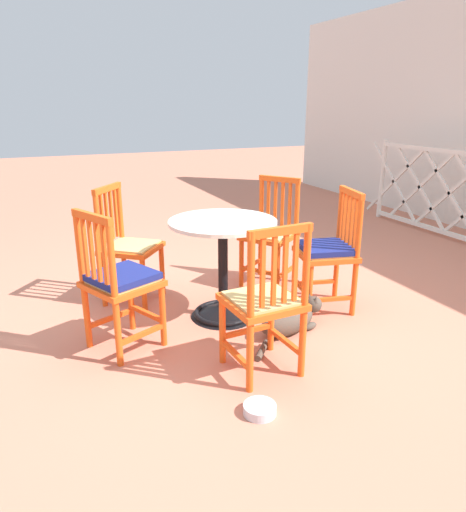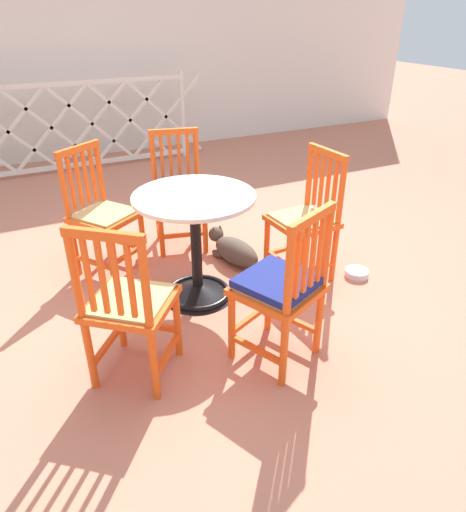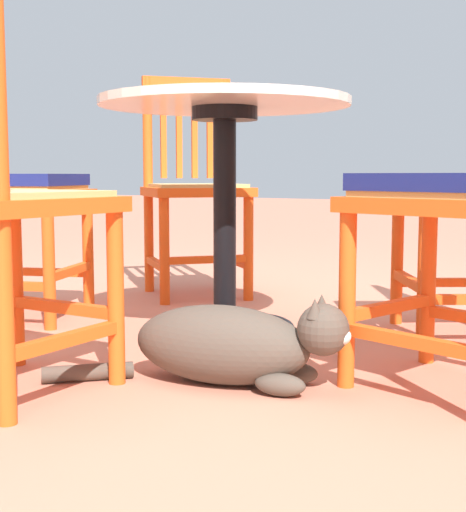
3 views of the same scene
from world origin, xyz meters
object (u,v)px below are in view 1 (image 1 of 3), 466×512
Objects in this scene: orange_chair_near_fence at (328,252)px; pet_water_bowl at (260,409)px; cafe_table at (223,280)px; tabby_cat at (292,319)px; orange_chair_tucked_in at (271,235)px; orange_chair_facing_out at (119,282)px; orange_chair_at_corner at (128,248)px; orange_chair_by_planter at (265,303)px.

pet_water_bowl is (0.96, -1.05, -0.42)m from orange_chair_near_fence.
cafe_table is 0.57m from tabby_cat.
orange_chair_tucked_in is 1.53m from orange_chair_facing_out.
orange_chair_at_corner is at bearing -95.98° from orange_chair_tucked_in.
orange_chair_by_planter is 1.43m from orange_chair_tucked_in.
orange_chair_near_fence is at bearing 125.81° from orange_chair_by_planter.
orange_chair_by_planter and orange_chair_at_corner have the same top height.
tabby_cat is at bearing 37.59° from cafe_table.
orange_chair_at_corner is (-0.12, -1.19, 0.00)m from orange_chair_tucked_in.
orange_chair_by_planter and orange_chair_facing_out have the same top height.
orange_chair_by_planter reaches higher than pet_water_bowl.
orange_chair_at_corner reaches higher than pet_water_bowl.
orange_chair_tucked_in reaches higher than tabby_cat.
orange_chair_near_fence and orange_chair_facing_out have the same top height.
orange_chair_at_corner is 1.79m from pet_water_bowl.
pet_water_bowl is at bearing 26.98° from orange_chair_facing_out.
orange_chair_by_planter is at bearing 48.20° from orange_chair_facing_out.
orange_chair_by_planter is at bearing -48.23° from tabby_cat.
orange_chair_at_corner and orange_chair_facing_out have the same top height.
orange_chair_facing_out is at bearing -153.02° from pet_water_bowl.
orange_chair_near_fence is at bearing 13.39° from orange_chair_tucked_in.
pet_water_bowl is (1.13, -0.27, -0.26)m from cafe_table.
cafe_table is 0.83× the size of orange_chair_tucked_in.
orange_chair_by_planter reaches higher than cafe_table.
orange_chair_near_fence is 0.65m from orange_chair_tucked_in.
pet_water_bowl is at bearing -13.50° from cafe_table.
tabby_cat is 3.99× the size of pet_water_bowl.
orange_chair_tucked_in is 1.35× the size of tabby_cat.
orange_chair_by_planter is 1.35× the size of tabby_cat.
orange_chair_facing_out is 5.36× the size of pet_water_bowl.
orange_chair_at_corner is at bearing -136.26° from cafe_table.
tabby_cat reaches higher than pet_water_bowl.
orange_chair_at_corner is (-1.37, -0.48, 0.00)m from orange_chair_by_planter.
orange_chair_facing_out is (-0.62, -0.69, 0.01)m from orange_chair_by_planter.
cafe_table is at bearing 166.50° from pet_water_bowl.
orange_chair_near_fence is 1.49m from pet_water_bowl.
orange_chair_facing_out is at bearing -103.39° from tabby_cat.
tabby_cat is 0.93m from pet_water_bowl.
orange_chair_at_corner is at bearing -160.52° from orange_chair_by_planter.
orange_chair_at_corner is 1.00× the size of orange_chair_facing_out.
tabby_cat is (0.88, -0.30, -0.34)m from orange_chair_tucked_in.
orange_chair_facing_out is at bearing -131.80° from orange_chair_by_planter.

